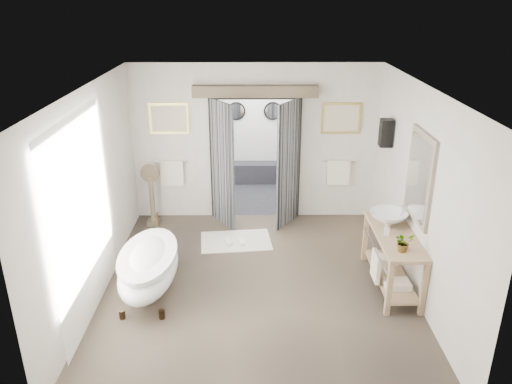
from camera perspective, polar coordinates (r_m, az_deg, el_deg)
ground_plane at (r=7.50m, az=0.04°, el=-10.63°), size 5.00×5.00×0.00m
room_shell at (r=6.56m, az=-0.26°, el=2.53°), size 4.52×5.02×2.91m
shower_room at (r=10.78m, az=-0.14°, el=5.06°), size 2.22×2.01×2.51m
back_wall_dressing at (r=8.98m, az=-0.09°, el=5.96°), size 3.82×0.75×2.52m
clawfoot_tub at (r=7.30m, az=-12.15°, el=-8.29°), size 0.80×1.78×0.87m
vanity at (r=7.52m, az=15.20°, el=-6.95°), size 0.57×1.60×0.85m
pedestal_mirror at (r=9.33m, az=-11.80°, el=-0.78°), size 0.35×0.23×1.18m
rug at (r=8.72m, az=-2.32°, el=-5.61°), size 1.27×0.92×0.01m
slippers at (r=8.63m, az=-2.45°, el=-5.69°), size 0.40×0.27×0.05m
basin at (r=7.59m, az=14.89°, el=-2.89°), size 0.70×0.70×0.19m
plant at (r=6.86m, az=16.52°, el=-5.51°), size 0.29×0.27×0.27m
soap_bottle_a at (r=7.26m, az=14.74°, el=-4.14°), size 0.10×0.10×0.17m
soap_bottle_b at (r=7.84m, az=14.09°, el=-2.08°), size 0.17×0.17×0.17m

